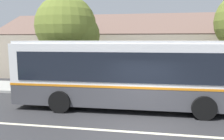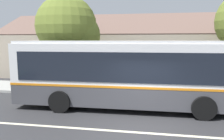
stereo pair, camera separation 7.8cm
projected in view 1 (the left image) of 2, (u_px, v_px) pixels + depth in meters
name	position (u px, v px, depth m)	size (l,w,h in m)	color
ground_plane	(143.00, 133.00, 7.71)	(300.00, 300.00, 0.00)	#2D2D30
sidewalk_far	(145.00, 91.00, 13.56)	(60.00, 3.00, 0.15)	#9E9E99
lane_divider_stripe	(143.00, 133.00, 7.71)	(60.00, 0.16, 0.01)	beige
community_building	(122.00, 53.00, 21.36)	(21.29, 9.40, 6.73)	tan
transit_bus	(127.00, 72.00, 10.44)	(10.67, 2.89, 3.21)	#47474C
bench_by_building	(29.00, 82.00, 13.98)	(1.78, 0.51, 0.94)	brown
street_tree_secondary	(69.00, 29.00, 14.55)	(4.26, 4.03, 6.19)	#4C3828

